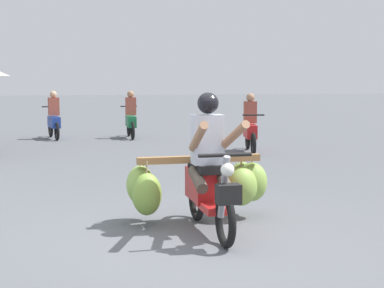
# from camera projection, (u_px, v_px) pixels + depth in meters

# --- Properties ---
(ground_plane) EXTENTS (120.00, 120.00, 0.00)m
(ground_plane) POSITION_uv_depth(u_px,v_px,m) (200.00, 243.00, 6.09)
(ground_plane) COLOR #56595E
(motorbike_main_loaded) EXTENTS (1.80, 1.84, 1.58)m
(motorbike_main_loaded) POSITION_uv_depth(u_px,v_px,m) (205.00, 181.00, 6.80)
(motorbike_main_loaded) COLOR black
(motorbike_main_loaded) RESTS_ON ground
(motorbike_distant_ahead_left) EXTENTS (0.55, 1.61, 1.40)m
(motorbike_distant_ahead_left) POSITION_uv_depth(u_px,v_px,m) (250.00, 128.00, 13.72)
(motorbike_distant_ahead_left) COLOR black
(motorbike_distant_ahead_left) RESTS_ON ground
(motorbike_distant_ahead_right) EXTENTS (0.57, 1.60, 1.40)m
(motorbike_distant_ahead_right) POSITION_uv_depth(u_px,v_px,m) (54.00, 120.00, 16.72)
(motorbike_distant_ahead_right) COLOR black
(motorbike_distant_ahead_right) RESTS_ON ground
(motorbike_distant_far_ahead) EXTENTS (0.50, 1.62, 1.40)m
(motorbike_distant_far_ahead) POSITION_uv_depth(u_px,v_px,m) (131.00, 119.00, 16.94)
(motorbike_distant_far_ahead) COLOR black
(motorbike_distant_far_ahead) RESTS_ON ground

